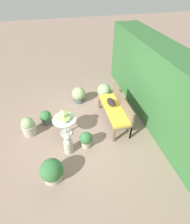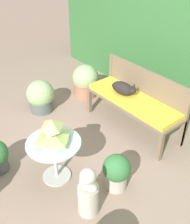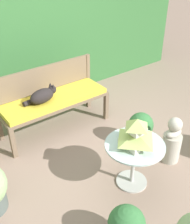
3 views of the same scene
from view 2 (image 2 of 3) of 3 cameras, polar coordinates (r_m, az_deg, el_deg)
name	(u,v)px [view 2 (image 2 of 3)]	position (r m, az deg, el deg)	size (l,w,h in m)	color
ground	(91,160)	(3.97, -0.79, -9.79)	(30.00, 30.00, 0.00)	gray
garden_bench	(133,102)	(4.34, 7.73, 1.97)	(1.62, 0.54, 0.55)	brown
bench_backrest	(146,85)	(4.40, 10.22, 5.41)	(1.62, 0.06, 0.94)	brown
cat	(123,88)	(4.34, 5.81, 4.82)	(0.51, 0.25, 0.23)	black
patio_table	(54,150)	(3.49, -8.29, -7.68)	(0.67, 0.67, 0.57)	#B7B7B2
pagoda_birdhouse	(52,133)	(3.32, -8.66, -4.26)	(0.37, 0.37, 0.34)	silver
garden_bust	(88,193)	(3.20, -1.36, -16.22)	(0.26, 0.24, 0.65)	#B7B2A3
potted_plant_bench_right	(86,81)	(5.31, -1.93, 6.34)	(0.49, 0.49, 0.60)	#9E664C
potted_plant_patio_mid	(41,97)	(4.92, -10.96, 3.11)	(0.48, 0.48, 0.57)	#4C5651
potted_plant_table_near	(117,171)	(3.48, 4.41, -11.95)	(0.35, 0.35, 0.48)	#ADA393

